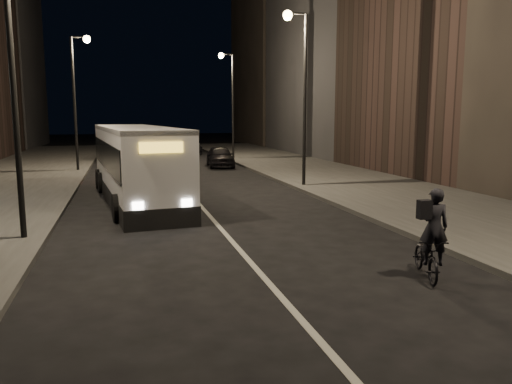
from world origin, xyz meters
TOP-DOWN VIEW (x-y plane):
  - ground at (0.00, 0.00)m, footprint 180.00×180.00m
  - sidewalk_right at (8.50, 14.00)m, footprint 7.00×70.00m
  - building_row_right at (16.00, 27.50)m, footprint 8.00×61.00m
  - streetlight_right_mid at (5.33, 12.00)m, footprint 1.20×0.44m
  - streetlight_right_far at (5.33, 28.00)m, footprint 1.20×0.44m
  - streetlight_left_near at (-5.33, 4.00)m, footprint 1.20×0.44m
  - streetlight_left_far at (-5.33, 22.00)m, footprint 1.20×0.44m
  - city_bus at (-2.36, 10.22)m, footprint 3.63×11.48m
  - cyclist_on_bicycle at (3.43, -1.56)m, footprint 1.12×1.83m
  - car_near at (3.60, 23.12)m, footprint 2.03×4.33m
  - car_mid at (-3.60, 30.46)m, footprint 1.81×4.48m
  - car_far at (3.26, 35.65)m, footprint 2.11×4.62m

SIDE VIEW (x-z plane):
  - ground at x=0.00m, z-range 0.00..0.00m
  - sidewalk_right at x=8.50m, z-range 0.00..0.16m
  - car_far at x=3.26m, z-range 0.00..1.31m
  - cyclist_on_bicycle at x=3.43m, z-range -0.33..1.66m
  - car_near at x=3.60m, z-range 0.00..1.43m
  - car_mid at x=-3.60m, z-range 0.00..1.45m
  - city_bus at x=-2.36m, z-range 0.13..3.18m
  - streetlight_right_mid at x=5.33m, z-range 1.30..9.42m
  - streetlight_right_far at x=5.33m, z-range 1.30..9.42m
  - streetlight_left_near at x=-5.33m, z-range 1.30..9.42m
  - streetlight_left_far at x=-5.33m, z-range 1.30..9.42m
  - building_row_right at x=16.00m, z-range 0.00..21.00m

